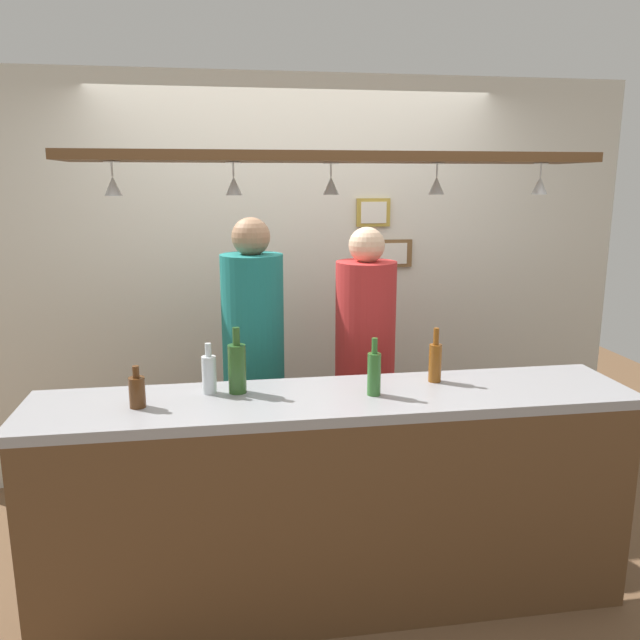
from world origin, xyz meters
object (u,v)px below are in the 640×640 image
Objects in this scene: person_right_red_shirt at (365,346)px; bottle_beer_green_import at (374,372)px; bottle_beer_amber_tall at (435,361)px; bottle_beer_brown_stubby at (137,391)px; picture_frame_lower_pair at (390,253)px; bottle_champagne_green at (237,367)px; picture_frame_upper_small at (373,212)px; person_middle_teal_shirt at (253,344)px; bottle_soda_clear at (209,373)px.

person_right_red_shirt reaches higher than bottle_beer_green_import.
person_right_red_shirt is 6.55× the size of bottle_beer_amber_tall.
bottle_beer_brown_stubby is 2.08m from picture_frame_lower_pair.
bottle_champagne_green is 1.15× the size of bottle_beer_green_import.
picture_frame_lower_pair is (1.47, 1.43, 0.39)m from bottle_beer_brown_stubby.
bottle_champagne_green is at bearing -125.56° from picture_frame_upper_small.
person_middle_teal_shirt reaches higher than person_right_red_shirt.
picture_frame_lower_pair is (0.94, 0.64, 0.42)m from person_middle_teal_shirt.
bottle_beer_brown_stubby is 2.07m from picture_frame_upper_small.
bottle_soda_clear is at bearing -179.86° from bottle_beer_amber_tall.
bottle_beer_amber_tall is 1.00× the size of bottle_beer_green_import.
person_right_red_shirt reaches higher than bottle_beer_brown_stubby.
picture_frame_lower_pair is at bearing 64.38° from person_right_red_shirt.
person_middle_teal_shirt is 0.68m from bottle_champagne_green.
bottle_beer_brown_stubby is at bearing -145.77° from person_right_red_shirt.
picture_frame_lower_pair is at bearing 84.67° from bottle_beer_amber_tall.
bottle_soda_clear is at bearing -129.26° from picture_frame_upper_small.
bottle_champagne_green is (-0.11, -0.66, 0.07)m from person_middle_teal_shirt.
person_right_red_shirt is at bearing 105.93° from bottle_beer_amber_tall.
bottle_soda_clear is 0.13m from bottle_champagne_green.
picture_frame_lower_pair reaches higher than bottle_beer_brown_stubby.
bottle_soda_clear is 1.28× the size of bottle_beer_brown_stubby.
bottle_champagne_green is at bearing 16.54° from bottle_beer_brown_stubby.
bottle_soda_clear is at bearing 169.12° from bottle_beer_green_import.
picture_frame_lower_pair is at bearing 44.23° from bottle_beer_brown_stubby.
picture_frame_upper_small is at bearing 89.76° from bottle_beer_amber_tall.
person_middle_teal_shirt is 0.69m from bottle_soda_clear.
person_right_red_shirt is 0.81m from bottle_beer_green_import.
bottle_beer_green_import is 1.60m from picture_frame_upper_small.
person_middle_teal_shirt is at bearing 56.25° from bottle_beer_brown_stubby.
bottle_beer_brown_stubby is at bearing 179.87° from bottle_beer_green_import.
bottle_beer_green_import is (-0.14, -0.79, 0.09)m from person_right_red_shirt.
picture_frame_upper_small is (1.06, 1.29, 0.64)m from bottle_soda_clear.
picture_frame_upper_small is at bearing 76.80° from bottle_beer_green_import.
bottle_beer_amber_tall and bottle_beer_green_import have the same top height.
bottle_champagne_green is 1.15× the size of bottle_beer_amber_tall.
bottle_soda_clear is (-0.23, -0.65, 0.05)m from person_middle_teal_shirt.
bottle_soda_clear is 1.05× the size of picture_frame_upper_small.
bottle_beer_brown_stubby is 0.82× the size of picture_frame_upper_small.
bottle_beer_amber_tall is at bearing 0.86° from bottle_champagne_green.
bottle_champagne_green is (0.12, -0.01, 0.03)m from bottle_soda_clear.
bottle_soda_clear is 0.88× the size of bottle_beer_amber_tall.
picture_frame_upper_small is at bearing 46.57° from bottle_beer_brown_stubby.
picture_frame_lower_pair is (0.45, 1.43, 0.36)m from bottle_beer_green_import.
bottle_champagne_green is (0.42, 0.12, 0.05)m from bottle_beer_brown_stubby.
bottle_beer_green_import is (-0.33, -0.14, 0.00)m from bottle_beer_amber_tall.
person_middle_teal_shirt is at bearing 141.50° from bottle_beer_amber_tall.
picture_frame_lower_pair is 0.29m from picture_frame_upper_small.
bottle_beer_green_import is 0.87× the size of picture_frame_lower_pair.
bottle_beer_brown_stubby is at bearing -155.31° from bottle_soda_clear.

